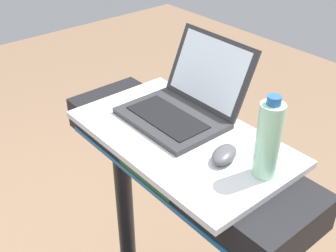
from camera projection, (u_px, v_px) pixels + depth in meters
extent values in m
cylinder|color=black|center=(125.00, 211.00, 1.79)|extent=(0.07, 0.07, 0.86)
cube|color=black|center=(180.00, 155.00, 1.31)|extent=(0.90, 0.28, 0.11)
cube|color=#0C3F19|center=(143.00, 174.00, 1.23)|extent=(0.24, 0.01, 0.06)
cube|color=#1E598C|center=(144.00, 185.00, 1.26)|extent=(0.81, 0.00, 0.02)
cube|color=silver|center=(181.00, 137.00, 1.28)|extent=(0.68, 0.39, 0.02)
cube|color=#2D2D30|center=(171.00, 118.00, 1.33)|extent=(0.32, 0.23, 0.02)
cube|color=black|center=(167.00, 117.00, 1.32)|extent=(0.26, 0.13, 0.00)
cube|color=#2D2D30|center=(209.00, 71.00, 1.36)|extent=(0.32, 0.10, 0.21)
cube|color=white|center=(208.00, 71.00, 1.35)|extent=(0.28, 0.08, 0.19)
ellipsoid|color=#4C4C51|center=(224.00, 155.00, 1.16)|extent=(0.09, 0.11, 0.03)
cylinder|color=#9EDBB2|center=(268.00, 141.00, 1.06)|extent=(0.06, 0.06, 0.21)
cylinder|color=#2659A5|center=(274.00, 100.00, 1.00)|extent=(0.03, 0.03, 0.02)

